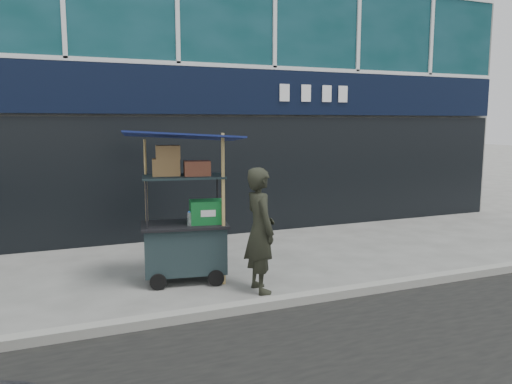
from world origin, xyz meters
name	(u,v)px	position (x,y,z in m)	size (l,w,h in m)	color
ground	(256,304)	(0.00, 0.00, 0.00)	(80.00, 80.00, 0.00)	#61605C
curb	(262,305)	(0.00, -0.20, 0.06)	(80.00, 0.18, 0.12)	gray
vendor_cart	(186,229)	(-0.58, 1.27, 0.77)	(1.79, 1.41, 2.20)	black
vendor_man	(260,230)	(0.24, 0.45, 0.85)	(0.62, 0.41, 1.70)	black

